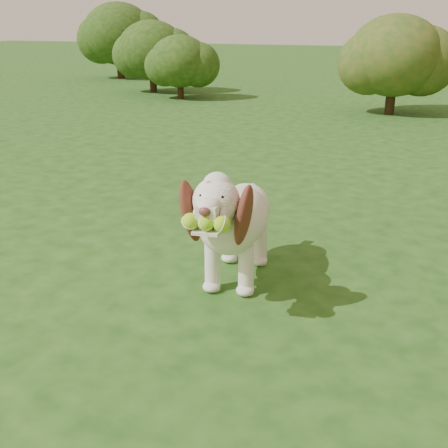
% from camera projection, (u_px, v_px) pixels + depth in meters
% --- Properties ---
extents(ground, '(80.00, 80.00, 0.00)m').
position_uv_depth(ground, '(323.00, 276.00, 3.90)').
color(ground, '#1B4012').
rests_on(ground, ground).
extents(dog, '(0.59, 1.35, 0.88)m').
position_uv_depth(dog, '(234.00, 217.00, 3.65)').
color(dog, white).
rests_on(dog, ground).
extents(shrub_a, '(1.36, 1.36, 1.41)m').
position_uv_depth(shrub_a, '(180.00, 61.00, 12.63)').
color(shrub_a, '#382314').
rests_on(shrub_a, ground).
extents(shrub_b, '(1.76, 1.76, 1.82)m').
position_uv_depth(shrub_b, '(395.00, 56.00, 10.43)').
color(shrub_b, '#382314').
rests_on(shrub_b, ground).
extents(shrub_e, '(1.67, 1.67, 1.73)m').
position_uv_depth(shrub_e, '(152.00, 50.00, 13.79)').
color(shrub_e, '#382314').
rests_on(shrub_e, ground).
extents(shrub_g, '(2.18, 2.18, 2.25)m').
position_uv_depth(shrub_g, '(119.00, 34.00, 17.12)').
color(shrub_g, '#382314').
rests_on(shrub_g, ground).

